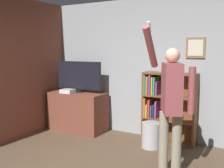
% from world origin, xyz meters
% --- Properties ---
extents(wall_back, '(6.49, 0.09, 2.70)m').
position_xyz_m(wall_back, '(0.00, 2.67, 1.35)').
color(wall_back, '#9EA3A8').
rests_on(wall_back, ground_plane).
extents(wall_side_brick, '(0.06, 4.24, 2.70)m').
position_xyz_m(wall_side_brick, '(-2.27, 1.32, 1.35)').
color(wall_side_brick, brown).
rests_on(wall_side_brick, ground_plane).
extents(tv_ledge, '(1.19, 0.58, 0.82)m').
position_xyz_m(tv_ledge, '(-1.56, 2.27, 0.41)').
color(tv_ledge, brown).
rests_on(tv_ledge, ground_plane).
extents(television, '(1.08, 0.22, 0.65)m').
position_xyz_m(television, '(-1.56, 2.32, 1.16)').
color(television, black).
rests_on(television, tv_ledge).
extents(game_console, '(0.28, 0.23, 0.08)m').
position_xyz_m(game_console, '(-1.70, 2.12, 0.85)').
color(game_console, white).
rests_on(game_console, tv_ledge).
extents(remote_loose, '(0.06, 0.14, 0.02)m').
position_xyz_m(remote_loose, '(-1.65, 2.07, 0.83)').
color(remote_loose, white).
rests_on(remote_loose, tv_ledge).
extents(bookshelf, '(0.98, 0.28, 1.30)m').
position_xyz_m(bookshelf, '(0.25, 2.49, 0.66)').
color(bookshelf, brown).
rests_on(bookshelf, ground_plane).
extents(person, '(0.61, 0.59, 2.07)m').
position_xyz_m(person, '(0.76, 1.22, 1.06)').
color(person, gray).
rests_on(person, ground_plane).
extents(waste_bin, '(0.33, 0.33, 0.44)m').
position_xyz_m(waste_bin, '(0.17, 2.08, 0.22)').
color(waste_bin, '#B7B7BC').
rests_on(waste_bin, ground_plane).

